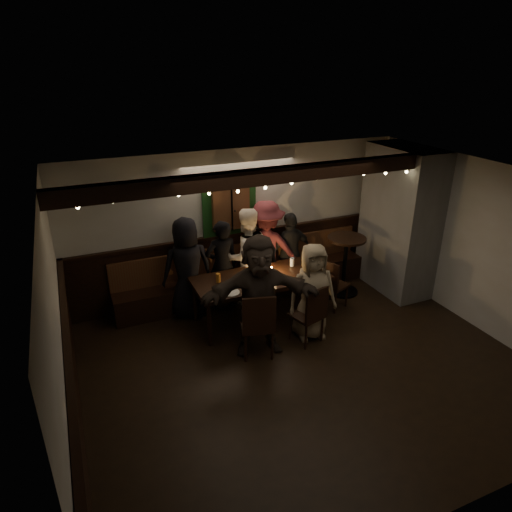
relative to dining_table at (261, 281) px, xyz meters
name	(u,v)px	position (x,y,z in m)	size (l,w,h in m)	color
room	(324,248)	(1.14, 0.02, 0.37)	(6.02, 5.01, 2.62)	black
dining_table	(261,281)	(0.00, 0.00, 0.00)	(2.15, 0.92, 0.93)	black
chair_near_left	(258,322)	(-0.45, -0.92, -0.12)	(0.57, 0.57, 1.03)	black
chair_near_right	(311,312)	(0.41, -0.91, -0.17)	(0.52, 0.52, 0.94)	black
chair_end	(331,282)	(1.22, -0.15, -0.19)	(0.53, 0.53, 0.90)	black
high_top	(345,258)	(1.76, 0.27, -0.02)	(0.67, 0.67, 1.07)	black
person_a	(187,268)	(-1.02, 0.64, 0.14)	(0.82, 0.53, 1.68)	black
person_b	(222,265)	(-0.43, 0.63, 0.08)	(0.57, 0.37, 1.57)	black
person_c	(246,256)	(0.02, 0.67, 0.15)	(0.83, 0.65, 1.71)	#F4E5CE
person_d	(266,249)	(0.43, 0.76, 0.17)	(1.13, 0.65, 1.75)	maroon
person_e	(290,253)	(0.89, 0.72, 0.04)	(0.88, 0.36, 1.49)	black
person_f	(259,295)	(-0.36, -0.75, 0.20)	(1.67, 0.53, 1.80)	#31261F
person_g	(312,292)	(0.51, -0.73, 0.06)	(0.74, 0.48, 1.52)	tan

